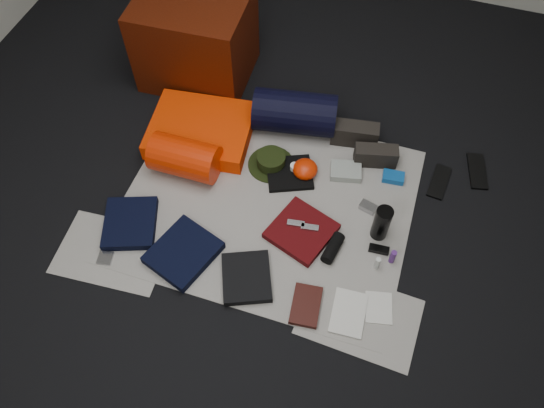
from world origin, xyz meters
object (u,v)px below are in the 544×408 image
(sleeping_pad, at_px, (201,130))
(stuff_sack, at_px, (185,158))
(navy_duffel, at_px, (295,113))
(water_bottle, at_px, (382,223))
(compact_camera, at_px, (368,207))
(paperback_book, at_px, (306,305))
(red_cabinet, at_px, (196,39))

(sleeping_pad, distance_m, stuff_sack, 0.28)
(navy_duffel, distance_m, water_bottle, 0.89)
(compact_camera, distance_m, paperback_book, 0.69)
(stuff_sack, height_order, paperback_book, stuff_sack)
(navy_duffel, xyz_separation_m, paperback_book, (0.40, -1.13, -0.12))
(sleeping_pad, relative_size, navy_duffel, 1.21)
(compact_camera, bearing_deg, water_bottle, -42.38)
(water_bottle, bearing_deg, sleeping_pad, 163.40)
(red_cabinet, bearing_deg, water_bottle, -34.77)
(compact_camera, bearing_deg, paperback_book, -89.10)
(navy_duffel, height_order, paperback_book, navy_duffel)
(compact_camera, relative_size, paperback_book, 0.43)
(navy_duffel, bearing_deg, compact_camera, -48.75)
(sleeping_pad, bearing_deg, stuff_sack, -86.38)
(red_cabinet, distance_m, compact_camera, 1.54)
(navy_duffel, relative_size, water_bottle, 2.19)
(sleeping_pad, height_order, navy_duffel, navy_duffel)
(water_bottle, relative_size, compact_camera, 2.43)
(water_bottle, relative_size, paperback_book, 1.05)
(sleeping_pad, xyz_separation_m, paperback_book, (0.92, -0.88, -0.04))
(navy_duffel, distance_m, compact_camera, 0.74)
(red_cabinet, height_order, compact_camera, red_cabinet)
(sleeping_pad, height_order, compact_camera, sleeping_pad)
(compact_camera, bearing_deg, sleeping_pad, -175.74)
(stuff_sack, relative_size, paperback_book, 1.80)
(navy_duffel, bearing_deg, water_bottle, -52.20)
(red_cabinet, xyz_separation_m, water_bottle, (1.41, -0.88, -0.16))
(water_bottle, bearing_deg, stuff_sack, 175.91)
(water_bottle, distance_m, paperback_book, 0.60)
(sleeping_pad, bearing_deg, compact_camera, -10.96)
(paperback_book, bearing_deg, red_cabinet, 122.90)
(stuff_sack, xyz_separation_m, paperback_book, (0.91, -0.61, -0.10))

